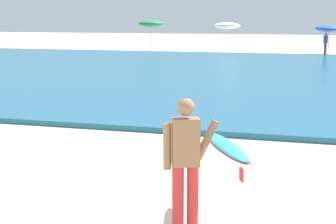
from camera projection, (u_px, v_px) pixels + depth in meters
ground_plane at (25, 214)px, 7.80m from camera, size 160.00×160.00×0.00m
sea at (249, 73)px, 26.35m from camera, size 120.00×28.00×0.14m
surfer_with_board at (203, 154)px, 6.97m from camera, size 1.31×2.32×1.73m
beach_umbrella_0 at (151, 24)px, 44.11m from camera, size 1.96×1.97×2.44m
beach_umbrella_1 at (227, 26)px, 42.43m from camera, size 2.03×2.05×2.30m
beach_umbrella_2 at (329, 28)px, 39.14m from camera, size 1.97×1.98×2.16m
beachgoer_near_row_left at (325, 43)px, 40.14m from camera, size 0.32×0.20×1.58m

